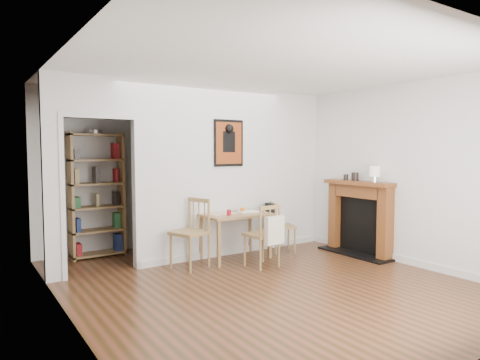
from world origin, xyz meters
TOP-DOWN VIEW (x-y plane):
  - ground at (0.00, 0.00)m, footprint 5.20×5.20m
  - room_shell at (0.10, 1.34)m, footprint 5.20×5.20m
  - dining_table at (0.36, 1.09)m, footprint 1.01×0.64m
  - chair_left at (-0.44, 1.01)m, footprint 0.61×0.61m
  - chair_right at (1.22, 1.04)m, footprint 0.56×0.52m
  - chair_front at (0.43, 0.50)m, footprint 0.48×0.53m
  - bookshelf at (-1.33, 2.40)m, footprint 0.81×0.32m
  - fireplace at (2.16, 0.25)m, footprint 0.45×1.25m
  - red_glass at (0.18, 0.97)m, footprint 0.07×0.07m
  - orange_fruit at (0.53, 1.15)m, footprint 0.07×0.07m
  - placemat at (0.18, 1.18)m, footprint 0.46×0.37m
  - notebook at (0.60, 1.10)m, footprint 0.33×0.27m
  - mantel_lamp at (2.08, -0.09)m, footprint 0.16×0.16m
  - ceramic_jar_a at (2.13, 0.33)m, footprint 0.11×0.11m
  - ceramic_jar_b at (2.11, 0.50)m, footprint 0.08×0.08m

SIDE VIEW (x-z plane):
  - ground at x=0.00m, z-range 0.00..0.00m
  - chair_right at x=1.22m, z-range 0.01..0.82m
  - chair_front at x=0.43m, z-range 0.01..0.89m
  - chair_left at x=-0.44m, z-range 0.00..0.97m
  - dining_table at x=0.36m, z-range 0.26..0.95m
  - fireplace at x=2.16m, z-range 0.04..1.20m
  - placemat at x=0.18m, z-range 0.69..0.69m
  - notebook at x=0.60m, z-range 0.69..0.70m
  - orange_fruit at x=0.53m, z-range 0.69..0.76m
  - red_glass at x=0.18m, z-range 0.69..0.77m
  - bookshelf at x=-1.33m, z-range -0.01..1.90m
  - ceramic_jar_b at x=2.11m, z-range 1.16..1.25m
  - ceramic_jar_a at x=2.13m, z-range 1.16..1.29m
  - room_shell at x=0.10m, z-range -1.30..3.90m
  - mantel_lamp at x=2.08m, z-range 1.19..1.43m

